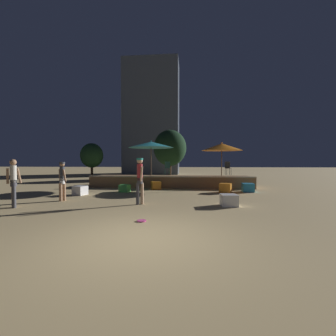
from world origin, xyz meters
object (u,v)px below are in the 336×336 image
Objects in this scene: person_2 at (13,181)px; frisbee_disc at (142,221)px; patio_umbrella_0 at (222,147)px; cube_seat_2 at (248,188)px; cube_seat_4 at (156,185)px; person_0 at (140,178)px; cube_seat_3 at (229,200)px; background_tree_0 at (92,156)px; cube_seat_0 at (125,188)px; bistro_chair_0 at (228,167)px; cube_seat_1 at (225,188)px; background_tree_1 at (170,148)px; person_1 at (62,179)px; patio_umbrella_1 at (151,145)px; bistro_chair_1 at (167,167)px; cube_seat_5 at (80,190)px.

frisbee_disc is (5.01, -1.43, -0.95)m from person_2.
cube_seat_2 is at bearing -49.06° from patio_umbrella_0.
person_0 is (0.05, -4.73, 0.81)m from cube_seat_4.
cube_seat_2 is at bearing 6.36° from person_0.
background_tree_0 is (-12.42, 16.04, 2.12)m from cube_seat_3.
cube_seat_0 is at bearing -159.86° from patio_umbrella_0.
frisbee_disc is at bearing -121.95° from bistro_chair_0.
frisbee_disc is 0.07× the size of background_tree_0.
background_tree_0 is (-8.96, 11.31, 2.10)m from cube_seat_4.
frisbee_disc is (0.57, -2.44, -1.03)m from person_0.
person_0 reaches higher than cube_seat_1.
patio_umbrella_0 is at bearing -64.97° from background_tree_1.
bistro_chair_0 is at bearing -92.62° from person_2.
background_tree_1 reaches higher than cube_seat_1.
person_1 is 5.05m from frisbee_disc.
patio_umbrella_1 is 0.80× the size of background_tree_0.
cube_seat_3 is 3.75m from frisbee_disc.
bistro_chair_0 is (0.69, 3.30, 1.06)m from cube_seat_1.
bistro_chair_1 is (0.88, 1.60, -1.41)m from patio_umbrella_1.
person_1 is 1.78m from person_2.
frisbee_disc is (-3.30, -6.08, -0.23)m from cube_seat_1.
cube_seat_3 is at bearing -54.09° from patio_umbrella_1.
cube_seat_5 is 3.40m from person_2.
cube_seat_4 reaches higher than cube_seat_0.
cube_seat_5 is at bearing -156.05° from patio_umbrella_0.
cube_seat_0 is at bearing -159.46° from bistro_chair_0.
cube_seat_4 is at bearing -51.60° from background_tree_0.
background_tree_0 reaches higher than cube_seat_3.
cube_seat_2 is 0.34× the size of person_0.
patio_umbrella_1 is 8.48m from background_tree_1.
cube_seat_2 is 0.69× the size of bistro_chair_1.
patio_umbrella_1 is 1.80× the size of person_1.
patio_umbrella_1 is 8.26m from frisbee_disc.
cube_seat_5 is 0.42× the size of person_1.
cube_seat_1 is at bearing -110.71° from bistro_chair_0.
person_2 is (-7.85, -1.00, 0.75)m from cube_seat_3.
background_tree_0 is (-4.57, 17.04, 1.37)m from person_2.
background_tree_1 reaches higher than person_2.
patio_umbrella_1 reaches higher than cube_seat_0.
cube_seat_4 is 2.75× the size of frisbee_disc.
patio_umbrella_0 reaches higher than bistro_chair_0.
cube_seat_4 is 2.48m from bistro_chair_1.
patio_umbrella_0 is at bearing 20.14° from cube_seat_0.
cube_seat_2 is at bearing 12.32° from cube_seat_5.
cube_seat_5 is at bearing 162.52° from cube_seat_3.
cube_seat_5 is at bearing -146.26° from cube_seat_0.
person_1 is at bearing 144.06° from frisbee_disc.
cube_seat_4 is at bearing 36.32° from cube_seat_5.
cube_seat_0 is 0.93× the size of cube_seat_2.
background_tree_0 reaches higher than patio_umbrella_0.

